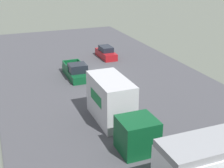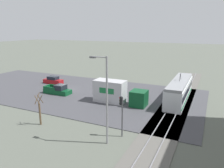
% 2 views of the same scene
% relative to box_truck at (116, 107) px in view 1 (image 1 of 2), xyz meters
% --- Properties ---
extents(ground_plane, '(320.00, 320.00, 0.00)m').
position_rel_box_truck_xyz_m(ground_plane, '(-2.69, -12.32, -1.76)').
color(ground_plane, '#565B51').
extents(road_surface, '(23.07, 51.92, 0.08)m').
position_rel_box_truck_xyz_m(road_surface, '(-2.69, -12.32, -1.72)').
color(road_surface, '#424247').
rests_on(road_surface, ground).
extents(box_truck, '(2.57, 8.84, 3.63)m').
position_rel_box_truck_xyz_m(box_truck, '(0.00, 0.00, 0.00)').
color(box_truck, '#0C4723').
rests_on(box_truck, ground).
extents(pickup_truck, '(2.08, 5.21, 1.76)m').
position_rel_box_truck_xyz_m(pickup_truck, '(-0.03, -12.09, -1.01)').
color(pickup_truck, '#0C4723').
rests_on(pickup_truck, ground).
extents(sedan_car_0, '(1.72, 4.40, 1.59)m').
position_rel_box_truck_xyz_m(sedan_car_0, '(-5.88, -18.10, -1.02)').
color(sedan_car_0, maroon).
rests_on(sedan_car_0, ground).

